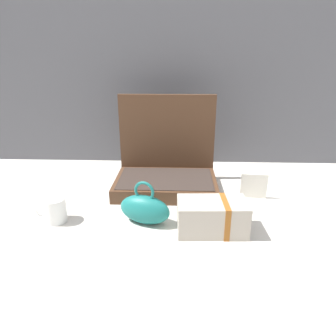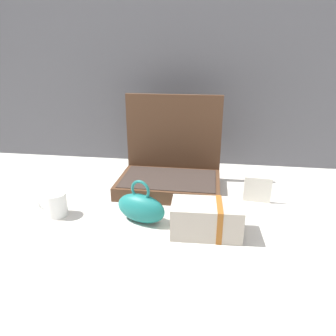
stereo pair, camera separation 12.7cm
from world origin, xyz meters
TOP-DOWN VIEW (x-y plane):
  - ground_plane at (0.00, 0.00)m, footprint 6.00×6.00m
  - back_wall at (0.00, 0.58)m, footprint 3.20×0.06m
  - open_suitcase at (-0.03, 0.18)m, footprint 0.48×0.33m
  - teal_pouch_handbag at (-0.10, -0.17)m, footprint 0.22×0.15m
  - cream_toiletry_bag at (0.16, -0.22)m, footprint 0.26×0.15m
  - coffee_mug at (-0.45, -0.18)m, footprint 0.12×0.09m
  - info_card_left at (0.37, 0.06)m, footprint 0.12×0.01m

SIDE VIEW (x-z plane):
  - ground_plane at x=0.00m, z-range 0.00..0.00m
  - coffee_mug at x=-0.45m, z-range 0.00..0.10m
  - info_card_left at x=0.37m, z-range 0.00..0.12m
  - teal_pouch_handbag at x=-0.10m, z-range -0.03..0.15m
  - cream_toiletry_bag at x=0.16m, z-range 0.00..0.12m
  - open_suitcase at x=-0.03m, z-range -0.12..0.31m
  - back_wall at x=0.00m, z-range 0.00..1.40m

